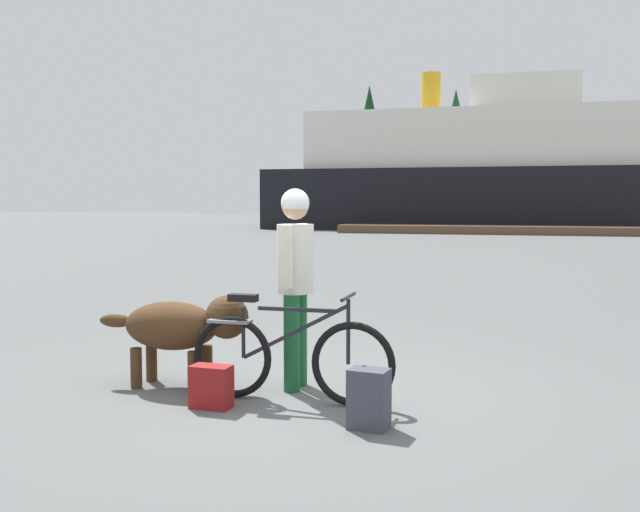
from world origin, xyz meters
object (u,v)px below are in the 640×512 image
Objects in this scene: bicycle at (290,357)px; handbag_pannier at (211,387)px; backpack at (369,399)px; ferry_boat at (482,173)px; dog at (182,326)px; sailboat_moored at (464,219)px; person_cyclist at (295,268)px.

bicycle is 0.67m from handbag_pannier.
ferry_boat is (-1.10, 37.55, 2.96)m from backpack.
dog is 36.95m from ferry_boat.
sailboat_moored is (-0.98, 40.32, 0.33)m from handbag_pannier.
backpack is (1.82, -0.70, -0.33)m from dog.
bicycle is 0.98× the size of person_cyclist.
dog is at bearing -89.32° from sailboat_moored.
ferry_boat reaches higher than sailboat_moored.
handbag_pannier is at bearing -90.32° from ferry_boat.
bicycle is 40.02m from sailboat_moored.
person_cyclist is 5.13× the size of handbag_pannier.
ferry_boat is at bearing -68.09° from sailboat_moored.
ferry_boat is at bearing 89.68° from handbag_pannier.
bicycle is at bearing -89.48° from ferry_boat.
sailboat_moored reaches higher than handbag_pannier.
ferry_boat reaches higher than dog.
ferry_boat reaches higher than handbag_pannier.
person_cyclist is 1.23× the size of dog.
backpack is at bearing -21.00° from dog.
handbag_pannier is 37.49m from ferry_boat.
sailboat_moored is (-2.29, 40.50, 0.28)m from backpack.
dog is at bearing -91.11° from ferry_boat.
bicycle reaches higher than backpack.
dog is at bearing 134.30° from handbag_pannier.
sailboat_moored is (-1.19, 2.95, -2.67)m from ferry_boat.
backpack is at bearing -88.32° from ferry_boat.
sailboat_moored is at bearing 92.18° from bicycle.
backpack reaches higher than handbag_pannier.
handbag_pannier is at bearing -149.00° from bicycle.
bicycle is 5.05× the size of handbag_pannier.
person_cyclist is at bearing 100.82° from bicycle.
person_cyclist is (-0.08, 0.43, 0.68)m from bicycle.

